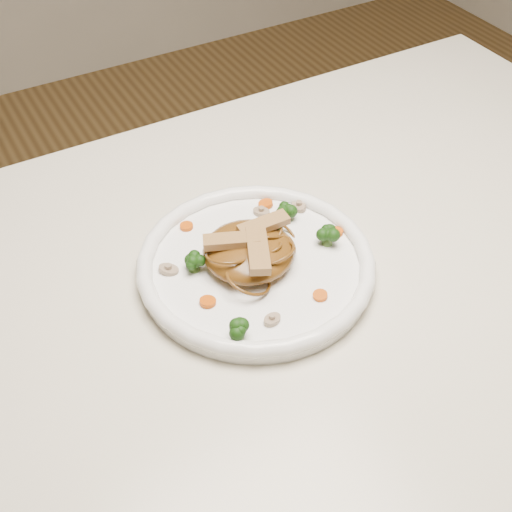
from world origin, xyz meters
TOP-DOWN VIEW (x-y plane):
  - table at (0.00, 0.00)m, footprint 1.20×0.80m
  - plate at (-0.08, 0.02)m, footprint 0.30×0.30m
  - noodle_mound at (-0.08, 0.03)m, footprint 0.12×0.12m
  - chicken_a at (-0.05, 0.04)m, footprint 0.07×0.02m
  - chicken_b at (-0.10, 0.04)m, footprint 0.07×0.05m
  - chicken_c at (-0.08, 0.01)m, footprint 0.05×0.08m
  - broccoli_0 at (-0.00, 0.08)m, footprint 0.03×0.03m
  - broccoli_1 at (-0.15, 0.05)m, footprint 0.03×0.03m
  - broccoli_2 at (-0.15, -0.07)m, footprint 0.03×0.03m
  - broccoli_3 at (0.02, 0.01)m, footprint 0.03×0.03m
  - carrot_0 at (-0.01, 0.11)m, footprint 0.02×0.02m
  - carrot_1 at (-0.16, -0.01)m, footprint 0.02×0.02m
  - carrot_2 at (0.04, 0.02)m, footprint 0.02×0.02m
  - carrot_3 at (-0.12, 0.12)m, footprint 0.02×0.02m
  - carrot_4 at (-0.04, -0.06)m, footprint 0.02×0.02m
  - mushroom_0 at (-0.11, -0.07)m, footprint 0.03×0.03m
  - mushroom_1 at (0.03, 0.09)m, footprint 0.03×0.03m
  - mushroom_2 at (-0.18, 0.06)m, footprint 0.04×0.04m
  - mushroom_3 at (-0.02, 0.10)m, footprint 0.03×0.03m

SIDE VIEW (x-z plane):
  - table at x=0.00m, z-range 0.28..1.03m
  - plate at x=-0.08m, z-range 0.75..0.77m
  - carrot_0 at x=-0.01m, z-range 0.77..0.77m
  - carrot_1 at x=-0.16m, z-range 0.77..0.77m
  - carrot_2 at x=0.04m, z-range 0.77..0.77m
  - carrot_3 at x=-0.12m, z-range 0.77..0.77m
  - carrot_4 at x=-0.04m, z-range 0.77..0.77m
  - mushroom_0 at x=-0.11m, z-range 0.77..0.77m
  - mushroom_1 at x=0.03m, z-range 0.77..0.77m
  - mushroom_2 at x=-0.18m, z-range 0.77..0.77m
  - mushroom_3 at x=-0.02m, z-range 0.77..0.77m
  - broccoli_0 at x=0.00m, z-range 0.77..0.79m
  - broccoli_1 at x=-0.15m, z-range 0.77..0.79m
  - broccoli_2 at x=-0.15m, z-range 0.77..0.80m
  - noodle_mound at x=-0.08m, z-range 0.76..0.80m
  - broccoli_3 at x=0.02m, z-range 0.77..0.80m
  - chicken_a at x=-0.05m, z-range 0.80..0.81m
  - chicken_b at x=-0.10m, z-range 0.80..0.81m
  - chicken_c at x=-0.08m, z-range 0.80..0.81m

